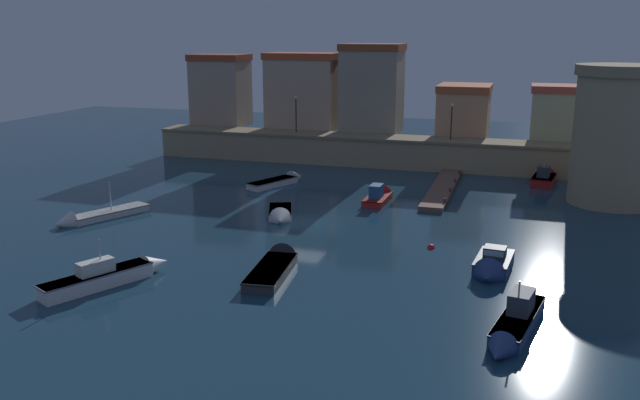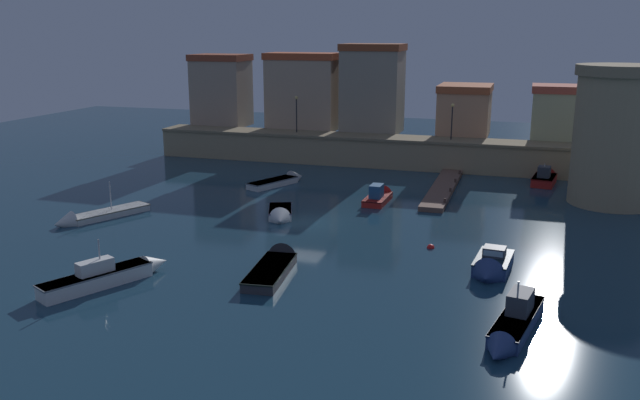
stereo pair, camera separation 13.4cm
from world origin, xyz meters
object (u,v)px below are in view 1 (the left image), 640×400
object	(u,v)px
moored_boat_1	(93,217)
moored_boat_5	(514,325)
moored_boat_0	(545,177)
moored_boat_6	(280,214)
quay_lamp_1	(452,116)
moored_boat_4	(492,266)
fortress_tower	(617,135)
moored_boat_7	(282,181)
moored_boat_2	(380,196)
moored_boat_8	(110,275)
mooring_buoy_0	(431,248)
moored_boat_3	(277,264)
quay_lamp_0	(296,109)

from	to	relation	value
moored_boat_1	moored_boat_5	world-z (taller)	moored_boat_1
moored_boat_0	moored_boat_6	bearing A→B (deg)	142.31
moored_boat_5	moored_boat_6	size ratio (longest dim) A/B	1.54
quay_lamp_1	moored_boat_4	world-z (taller)	quay_lamp_1
moored_boat_6	quay_lamp_1	bearing A→B (deg)	135.53
fortress_tower	moored_boat_6	bearing A→B (deg)	-153.09
fortress_tower	moored_boat_7	size ratio (longest dim) A/B	1.68
moored_boat_7	moored_boat_2	bearing A→B (deg)	-85.05
moored_boat_0	moored_boat_6	distance (m)	25.60
moored_boat_8	mooring_buoy_0	xyz separation A→B (m)	(15.54, 11.16, -0.50)
moored_boat_2	moored_boat_8	bearing A→B (deg)	157.37
moored_boat_1	moored_boat_0	bearing A→B (deg)	150.64
moored_boat_7	fortress_tower	bearing A→B (deg)	-63.55
moored_boat_2	moored_boat_3	bearing A→B (deg)	174.31
quay_lamp_1	moored_boat_0	distance (m)	10.54
moored_boat_5	moored_boat_3	bearing A→B (deg)	-98.67
fortress_tower	moored_boat_2	distance (m)	18.69
moored_boat_5	moored_boat_2	bearing A→B (deg)	-142.16
moored_boat_6	moored_boat_1	bearing A→B (deg)	-91.19
moored_boat_3	moored_boat_7	distance (m)	21.68
quay_lamp_1	moored_boat_7	distance (m)	17.86
moored_boat_2	moored_boat_5	size ratio (longest dim) A/B	0.68
moored_boat_7	moored_boat_8	world-z (taller)	moored_boat_8
moored_boat_2	moored_boat_3	size ratio (longest dim) A/B	0.71
moored_boat_2	moored_boat_8	size ratio (longest dim) A/B	0.68
quay_lamp_1	moored_boat_6	bearing A→B (deg)	-114.34
moored_boat_2	moored_boat_7	world-z (taller)	moored_boat_2
quay_lamp_0	moored_boat_0	bearing A→B (deg)	-7.88
moored_boat_4	moored_boat_7	xyz separation A→B (m)	(-19.03, 17.60, -0.15)
moored_boat_1	moored_boat_6	xyz separation A→B (m)	(12.62, 4.33, 0.04)
moored_boat_4	moored_boat_5	world-z (taller)	moored_boat_5
quay_lamp_0	moored_boat_4	bearing A→B (deg)	-52.93
quay_lamp_1	moored_boat_0	world-z (taller)	quay_lamp_1
moored_boat_6	moored_boat_7	xyz separation A→B (m)	(-3.84, 10.57, -0.01)
fortress_tower	moored_boat_8	xyz separation A→B (m)	(-27.37, -26.38, -4.90)
moored_boat_5	moored_boat_6	world-z (taller)	moored_boat_5
moored_boat_0	moored_boat_8	xyz separation A→B (m)	(-22.58, -32.46, 0.00)
fortress_tower	moored_boat_3	bearing A→B (deg)	-132.36
moored_boat_1	moored_boat_2	xyz separation A→B (m)	(18.34, 11.62, 0.15)
quay_lamp_1	mooring_buoy_0	xyz separation A→B (m)	(1.73, -24.69, -5.26)
moored_boat_2	moored_boat_5	distance (m)	24.45
moored_boat_7	moored_boat_8	size ratio (longest dim) A/B	0.88
moored_boat_3	moored_boat_7	bearing A→B (deg)	13.83
fortress_tower	moored_boat_1	distance (m)	39.57
moored_boat_0	moored_boat_5	bearing A→B (deg)	-175.01
quay_lamp_0	moored_boat_3	distance (m)	32.92
quay_lamp_0	moored_boat_3	xyz separation A→B (m)	(9.65, -31.05, -5.11)
quay_lamp_1	moored_boat_2	world-z (taller)	quay_lamp_1
quay_lamp_0	moored_boat_6	size ratio (longest dim) A/B	0.81
moored_boat_8	moored_boat_7	bearing A→B (deg)	25.73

